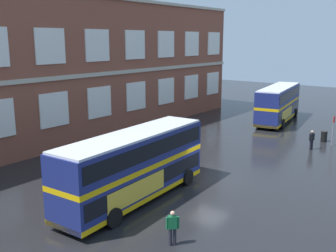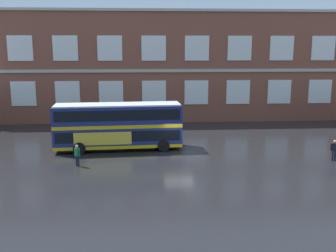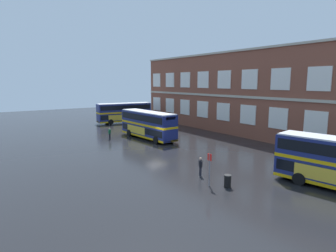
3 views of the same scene
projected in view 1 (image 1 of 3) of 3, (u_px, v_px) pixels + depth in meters
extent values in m
plane|color=black|center=(184.00, 176.00, 27.36)|extent=(120.00, 120.00, 0.00)
cube|color=brown|center=(48.00, 71.00, 36.12)|extent=(50.25, 8.00, 12.89)
cube|color=#B2A893|center=(77.00, 76.00, 33.75)|extent=(50.25, 0.16, 0.36)
cube|color=silver|center=(54.00, 110.00, 32.37)|extent=(2.81, 0.12, 2.84)
cube|color=silver|center=(100.00, 102.00, 36.26)|extent=(2.81, 0.12, 2.84)
cube|color=silver|center=(136.00, 96.00, 40.15)|extent=(2.81, 0.12, 2.84)
cube|color=silver|center=(166.00, 91.00, 44.03)|extent=(2.81, 0.12, 2.84)
cube|color=silver|center=(191.00, 87.00, 47.92)|extent=(2.81, 0.12, 2.84)
cube|color=silver|center=(213.00, 83.00, 51.80)|extent=(2.81, 0.12, 2.84)
cube|color=silver|center=(50.00, 46.00, 31.26)|extent=(2.81, 0.12, 2.84)
cube|color=silver|center=(97.00, 45.00, 35.14)|extent=(2.81, 0.12, 2.84)
cube|color=silver|center=(135.00, 45.00, 39.03)|extent=(2.81, 0.12, 2.84)
cube|color=silver|center=(166.00, 44.00, 42.92)|extent=(2.81, 0.12, 2.84)
cube|color=silver|center=(192.00, 44.00, 46.80)|extent=(2.81, 0.12, 2.84)
cube|color=silver|center=(214.00, 43.00, 50.69)|extent=(2.81, 0.12, 2.84)
cube|color=navy|center=(135.00, 180.00, 22.96)|extent=(11.14, 3.22, 1.75)
cube|color=black|center=(135.00, 177.00, 22.91)|extent=(10.70, 3.24, 0.90)
cube|color=gold|center=(134.00, 164.00, 22.73)|extent=(11.14, 3.22, 0.30)
cube|color=navy|center=(134.00, 148.00, 22.53)|extent=(11.14, 3.22, 1.55)
cube|color=black|center=(134.00, 147.00, 22.52)|extent=(10.70, 3.24, 0.90)
cube|color=gold|center=(135.00, 192.00, 23.12)|extent=(11.14, 3.24, 0.28)
cube|color=silver|center=(134.00, 134.00, 22.35)|extent=(10.91, 3.11, 0.12)
cube|color=gold|center=(138.00, 191.00, 21.16)|extent=(4.83, 0.33, 1.10)
cube|color=yellow|center=(184.00, 124.00, 26.87)|extent=(0.16, 1.66, 0.40)
cylinder|color=black|center=(187.00, 177.00, 25.53)|extent=(1.06, 0.38, 1.04)
cylinder|color=black|center=(156.00, 170.00, 26.92)|extent=(1.06, 0.38, 1.04)
cylinder|color=black|center=(114.00, 218.00, 19.74)|extent=(1.06, 0.38, 1.04)
cylinder|color=black|center=(78.00, 206.00, 21.14)|extent=(1.06, 0.38, 1.04)
cube|color=navy|center=(278.00, 111.00, 44.95)|extent=(11.27, 4.29, 1.75)
cube|color=black|center=(278.00, 109.00, 44.91)|extent=(10.84, 4.26, 0.90)
cube|color=gold|center=(278.00, 102.00, 44.73)|extent=(11.27, 4.29, 0.30)
cube|color=navy|center=(279.00, 94.00, 44.53)|extent=(11.27, 4.29, 1.55)
cube|color=black|center=(279.00, 94.00, 44.51)|extent=(10.84, 4.26, 0.90)
cube|color=gold|center=(278.00, 118.00, 45.11)|extent=(11.27, 4.31, 0.28)
cube|color=silver|center=(279.00, 87.00, 44.35)|extent=(11.03, 4.16, 0.12)
cube|color=gold|center=(287.00, 113.00, 43.20)|extent=(4.78, 0.81, 1.10)
cube|color=yellow|center=(289.00, 86.00, 49.14)|extent=(0.33, 1.65, 0.40)
cylinder|color=black|center=(295.00, 113.00, 47.82)|extent=(1.08, 0.48, 1.04)
cylinder|color=black|center=(274.00, 111.00, 49.00)|extent=(1.08, 0.48, 1.04)
cylinder|color=black|center=(282.00, 124.00, 41.68)|extent=(1.08, 0.48, 1.04)
cylinder|color=black|center=(259.00, 121.00, 42.86)|extent=(1.08, 0.48, 1.04)
cylinder|color=black|center=(170.00, 237.00, 18.02)|extent=(0.23, 0.23, 0.85)
cylinder|color=black|center=(175.00, 237.00, 18.05)|extent=(0.23, 0.23, 0.85)
cube|color=#145933|center=(173.00, 222.00, 17.88)|extent=(0.46, 0.45, 0.60)
cylinder|color=#145933|center=(167.00, 223.00, 17.84)|extent=(0.16, 0.16, 0.57)
cylinder|color=#145933|center=(178.00, 222.00, 17.92)|extent=(0.16, 0.16, 0.57)
sphere|color=tan|center=(173.00, 213.00, 17.78)|extent=(0.22, 0.22, 0.22)
cylinder|color=black|center=(310.00, 145.00, 33.66)|extent=(0.21, 0.21, 0.85)
cylinder|color=black|center=(312.00, 145.00, 33.75)|extent=(0.21, 0.21, 0.85)
cube|color=black|center=(312.00, 137.00, 33.54)|extent=(0.46, 0.38, 0.60)
cylinder|color=black|center=(310.00, 137.00, 33.43)|extent=(0.15, 0.15, 0.57)
cylinder|color=black|center=(314.00, 137.00, 33.67)|extent=(0.15, 0.15, 0.57)
sphere|color=tan|center=(312.00, 132.00, 33.45)|extent=(0.22, 0.22, 0.22)
cylinder|color=slate|center=(333.00, 131.00, 34.66)|extent=(0.10, 0.10, 2.70)
cube|color=red|center=(334.00, 119.00, 34.41)|extent=(0.44, 0.04, 0.56)
cylinder|color=black|center=(324.00, 137.00, 36.27)|extent=(0.56, 0.56, 0.95)
cylinder|color=black|center=(324.00, 131.00, 36.16)|extent=(0.60, 0.60, 0.08)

